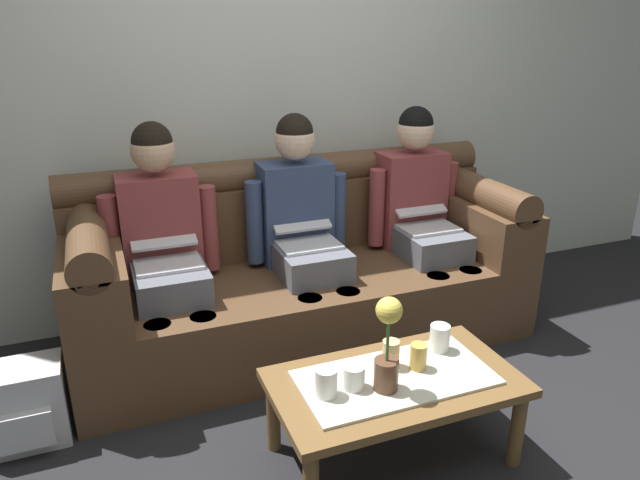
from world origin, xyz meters
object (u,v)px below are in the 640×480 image
at_px(person_middle, 302,224).
at_px(backpack_left, 22,407).
at_px(couch, 302,274).
at_px(cup_far_center, 418,356).
at_px(cup_far_left, 440,338).
at_px(person_left, 164,241).
at_px(coffee_table, 395,388).
at_px(cup_near_right, 391,354).
at_px(cup_near_left, 354,377).
at_px(person_right, 420,209).
at_px(flower_vase, 387,345).
at_px(cup_far_right, 326,382).

xyz_separation_m(person_middle, backpack_left, (-1.38, -0.43, -0.49)).
xyz_separation_m(couch, cup_far_center, (0.11, -1.05, 0.06)).
bearing_deg(cup_far_left, person_left, 135.57).
bearing_deg(couch, person_middle, -90.00).
relative_size(cup_far_center, backpack_left, 0.30).
bearing_deg(person_middle, coffee_table, -90.00).
height_order(cup_far_left, backpack_left, cup_far_left).
bearing_deg(cup_far_left, cup_near_right, -171.13).
distance_m(couch, person_left, 0.77).
bearing_deg(cup_near_left, cup_near_right, 21.29).
bearing_deg(person_right, backpack_left, -168.46).
xyz_separation_m(coffee_table, backpack_left, (-1.38, 0.63, -0.15)).
distance_m(person_left, flower_vase, 1.29).
height_order(cup_near_left, cup_far_right, cup_far_right).
bearing_deg(coffee_table, cup_near_right, 79.30).
bearing_deg(person_left, person_right, 0.00).
bearing_deg(cup_near_right, cup_far_center, -27.15).
xyz_separation_m(couch, cup_near_left, (-0.18, -1.07, 0.05)).
bearing_deg(cup_far_right, person_right, 46.89).
xyz_separation_m(person_middle, coffee_table, (0.00, -1.06, -0.34)).
xyz_separation_m(cup_near_left, backpack_left, (-1.20, 0.64, -0.25)).
relative_size(flower_vase, cup_near_right, 3.29).
bearing_deg(coffee_table, person_left, 123.86).
relative_size(person_right, cup_far_right, 11.22).
bearing_deg(person_middle, cup_far_left, -74.70).
bearing_deg(flower_vase, person_right, 54.93).
bearing_deg(cup_near_left, cup_far_left, 14.50).
height_order(cup_far_center, cup_far_right, cup_far_right).
distance_m(person_left, cup_far_center, 1.35).
xyz_separation_m(couch, person_left, (-0.71, -0.00, 0.29)).
bearing_deg(coffee_table, couch, 90.00).
relative_size(person_left, person_right, 1.00).
relative_size(cup_near_left, cup_near_right, 0.80).
xyz_separation_m(coffee_table, cup_far_left, (0.26, 0.11, 0.11)).
xyz_separation_m(couch, cup_near_right, (0.01, -1.00, 0.06)).
bearing_deg(flower_vase, cup_far_center, 22.98).
bearing_deg(person_right, person_left, -180.00).
distance_m(coffee_table, cup_far_left, 0.30).
height_order(cup_near_left, backpack_left, cup_near_left).
relative_size(coffee_table, backpack_left, 2.76).
height_order(coffee_table, cup_far_center, cup_far_center).
bearing_deg(cup_far_right, cup_far_left, 12.32).
relative_size(couch, cup_near_left, 26.12).
xyz_separation_m(couch, flower_vase, (-0.07, -1.12, 0.19)).
xyz_separation_m(cup_near_left, cup_far_right, (-0.11, -0.01, 0.01)).
bearing_deg(backpack_left, person_left, 32.52).
relative_size(person_left, cup_far_right, 11.22).
relative_size(couch, flower_vase, 6.34).
xyz_separation_m(person_right, flower_vase, (-0.79, -1.12, -0.10)).
height_order(person_middle, person_right, same).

